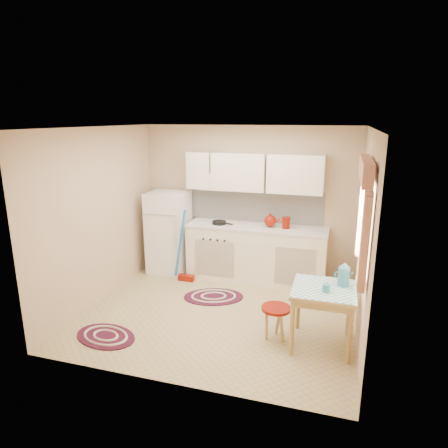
{
  "coord_description": "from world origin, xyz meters",
  "views": [
    {
      "loc": [
        1.51,
        -4.8,
        2.63
      ],
      "look_at": [
        -0.01,
        0.25,
        1.21
      ],
      "focal_mm": 32.0,
      "sensor_mm": 36.0,
      "label": 1
    }
  ],
  "objects": [
    {
      "name": "broom",
      "position": [
        -0.86,
        0.9,
        0.6
      ],
      "size": [
        0.28,
        0.12,
        1.2
      ],
      "primitive_type": null,
      "rotation": [
        0.0,
        0.0,
        -0.01
      ],
      "color": "blue",
      "rests_on": "ground"
    },
    {
      "name": "rug_center",
      "position": [
        -0.23,
        0.43,
        0.01
      ],
      "size": [
        1.04,
        0.85,
        0.02
      ],
      "primitive_type": null,
      "rotation": [
        0.0,
        0.0,
        0.32
      ],
      "color": "#650B0E",
      "rests_on": "ground"
    },
    {
      "name": "countertop",
      "position": [
        0.23,
        1.3,
        0.9
      ],
      "size": [
        2.27,
        0.62,
        0.04
      ],
      "primitive_type": "cube",
      "color": "silver",
      "rests_on": "base_cabinets"
    },
    {
      "name": "room_shell",
      "position": [
        0.16,
        0.24,
        1.6
      ],
      "size": [
        3.64,
        3.6,
        2.52
      ],
      "color": "tan",
      "rests_on": "ground"
    },
    {
      "name": "rug_left",
      "position": [
        -1.16,
        -1.01,
        0.01
      ],
      "size": [
        0.91,
        0.7,
        0.02
      ],
      "primitive_type": null,
      "rotation": [
        0.0,
        0.0,
        -0.22
      ],
      "color": "#650B0E",
      "rests_on": "ground"
    },
    {
      "name": "coffee_pot",
      "position": [
        1.6,
        -0.3,
        0.88
      ],
      "size": [
        0.19,
        0.17,
        0.31
      ],
      "primitive_type": null,
      "rotation": [
        0.0,
        0.0,
        -0.27
      ],
      "color": "teal",
      "rests_on": "table"
    },
    {
      "name": "stool",
      "position": [
        0.85,
        -0.44,
        0.21
      ],
      "size": [
        0.41,
        0.41,
        0.42
      ],
      "primitive_type": "cylinder",
      "rotation": [
        0.0,
        0.0,
        -0.16
      ],
      "color": "maroon",
      "rests_on": "ground"
    },
    {
      "name": "fridge",
      "position": [
        -1.3,
        1.25,
        0.7
      ],
      "size": [
        0.65,
        0.6,
        1.4
      ],
      "primitive_type": "cube",
      "color": "white",
      "rests_on": "ground"
    },
    {
      "name": "base_cabinets",
      "position": [
        0.23,
        1.3,
        0.44
      ],
      "size": [
        2.25,
        0.6,
        0.88
      ],
      "primitive_type": "cube",
      "color": "white",
      "rests_on": "ground"
    },
    {
      "name": "red_kettle",
      "position": [
        0.44,
        1.3,
        1.03
      ],
      "size": [
        0.24,
        0.22,
        0.21
      ],
      "primitive_type": null,
      "rotation": [
        0.0,
        0.0,
        0.16
      ],
      "color": "maroon",
      "rests_on": "countertop"
    },
    {
      "name": "frying_pan",
      "position": [
        -0.39,
        1.25,
        0.94
      ],
      "size": [
        0.28,
        0.28,
        0.05
      ],
      "primitive_type": "cylinder",
      "rotation": [
        0.0,
        0.0,
        -0.27
      ],
      "color": "black",
      "rests_on": "countertop"
    },
    {
      "name": "red_canister",
      "position": [
        0.7,
        1.3,
        1.0
      ],
      "size": [
        0.13,
        0.13,
        0.16
      ],
      "primitive_type": "cylinder",
      "rotation": [
        0.0,
        0.0,
        0.06
      ],
      "color": "maroon",
      "rests_on": "countertop"
    },
    {
      "name": "mug",
      "position": [
        1.42,
        -0.52,
        0.77
      ],
      "size": [
        0.11,
        0.11,
        0.1
      ],
      "primitive_type": "cylinder",
      "rotation": [
        0.0,
        0.0,
        0.24
      ],
      "color": "teal",
      "rests_on": "table"
    },
    {
      "name": "table",
      "position": [
        1.39,
        -0.42,
        0.36
      ],
      "size": [
        0.72,
        0.72,
        0.72
      ],
      "primitive_type": "cube",
      "color": "tan",
      "rests_on": "ground"
    }
  ]
}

